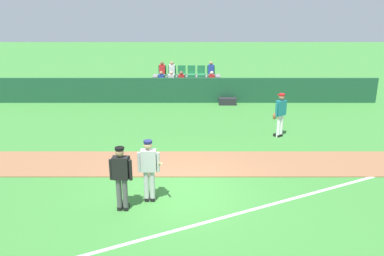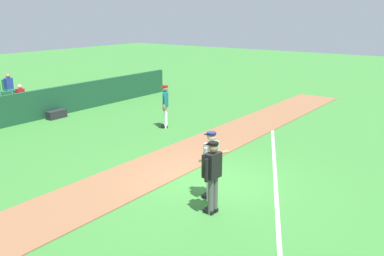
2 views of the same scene
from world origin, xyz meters
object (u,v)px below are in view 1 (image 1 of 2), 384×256
(batter_grey_jersey, at_px, (150,168))
(runner_teal_jersey, at_px, (281,114))
(equipment_bag, at_px, (228,101))
(umpire_home_plate, at_px, (122,175))

(batter_grey_jersey, distance_m, runner_teal_jersey, 7.02)
(equipment_bag, bearing_deg, umpire_home_plate, -108.77)
(batter_grey_jersey, bearing_deg, runner_teal_jersey, 48.84)
(runner_teal_jersey, bearing_deg, batter_grey_jersey, -131.16)
(equipment_bag, bearing_deg, runner_teal_jersey, -71.86)
(batter_grey_jersey, relative_size, equipment_bag, 1.96)
(umpire_home_plate, bearing_deg, equipment_bag, 71.23)
(batter_grey_jersey, relative_size, runner_teal_jersey, 1.00)
(umpire_home_plate, height_order, equipment_bag, umpire_home_plate)
(batter_grey_jersey, bearing_deg, equipment_bag, 73.78)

